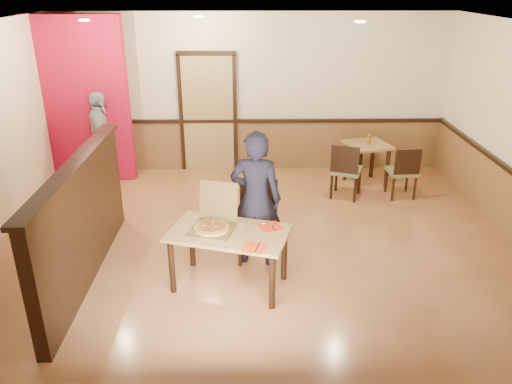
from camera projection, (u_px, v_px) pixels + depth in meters
floor at (255, 265)px, 6.25m from camera, size 7.00×7.00×0.00m
ceiling at (255, 31)px, 5.14m from camera, size 7.00×7.00×0.00m
wall_back at (252, 94)px, 8.91m from camera, size 7.00×0.00×7.00m
wainscot_back at (253, 145)px, 9.26m from camera, size 7.00×0.04×0.90m
chair_rail_back at (253, 121)px, 9.05m from camera, size 7.00×0.06×0.06m
back_door at (208, 114)px, 9.00m from camera, size 0.90×0.06×2.10m
booth_partition at (82, 221)px, 5.74m from camera, size 0.20×3.10×1.44m
red_accent_panel at (81, 101)px, 8.41m from camera, size 1.60×0.20×2.78m
spot_a at (84, 20)px, 6.77m from camera, size 0.14×0.14×0.02m
spot_b at (199, 16)px, 7.44m from camera, size 0.14×0.14×0.02m
spot_c at (360, 22)px, 6.55m from camera, size 0.14×0.14×0.02m
main_table at (229, 240)px, 5.60m from camera, size 1.48×1.09×0.71m
diner_chair at (258, 217)px, 6.26m from camera, size 0.54×0.54×1.00m
side_chair_left at (346, 169)px, 7.96m from camera, size 0.59×0.59×0.93m
side_chair_right at (403, 170)px, 7.98m from camera, size 0.46×0.46×0.87m
side_table at (367, 153)px, 8.51m from camera, size 0.83×0.83×0.73m
diner at (256, 199)px, 6.00m from camera, size 0.69×0.51×1.71m
passerby at (101, 139)px, 8.40m from camera, size 0.68×1.02×1.62m
pizza_box at (213, 224)px, 5.58m from camera, size 0.58×0.64×0.48m
pizza at (212, 228)px, 5.54m from camera, size 0.45×0.45×0.03m
napkin_near at (254, 248)px, 5.22m from camera, size 0.27×0.27×0.01m
napkin_far at (270, 227)px, 5.65m from camera, size 0.30×0.30×0.01m
condiment at (369, 140)px, 8.38m from camera, size 0.06×0.06×0.16m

